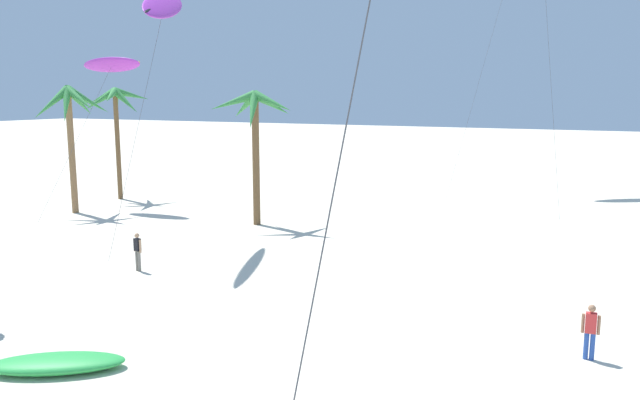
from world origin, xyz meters
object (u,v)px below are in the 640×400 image
person_far_watcher (590,330)px  flying_kite_5 (164,5)px  palm_tree_1 (69,110)px  grounded_kite_2 (56,363)px  person_foreground_walker (138,250)px  palm_tree_2 (255,119)px  palm_tree_0 (115,106)px  flying_kite_2 (111,65)px

person_far_watcher → flying_kite_5: bearing=163.7°
palm_tree_1 → grounded_kite_2: (18.01, -17.05, -6.32)m
person_foreground_walker → palm_tree_1: bearing=147.1°
palm_tree_1 → flying_kite_5: 12.90m
grounded_kite_2 → person_far_watcher: (13.05, 7.37, 0.68)m
person_foreground_walker → person_far_watcher: person_foreground_walker is taller
flying_kite_5 → grounded_kite_2: (6.85, -13.18, -11.51)m
palm_tree_1 → person_far_watcher: palm_tree_1 is taller
palm_tree_2 → grounded_kite_2: size_ratio=2.03×
palm_tree_0 → palm_tree_1: size_ratio=0.99×
grounded_kite_2 → flying_kite_2: bearing=130.6°
palm_tree_0 → flying_kite_5: size_ratio=0.61×
palm_tree_0 → person_foreground_walker: bearing=-43.7°
flying_kite_2 → flying_kite_5: 12.47m
palm_tree_0 → grounded_kite_2: size_ratio=2.10×
person_far_watcher → flying_kite_2: bearing=157.4°
flying_kite_2 → flying_kite_5: flying_kite_5 is taller
palm_tree_1 → flying_kite_2: 4.18m
palm_tree_0 → flying_kite_2: 4.35m
grounded_kite_2 → person_foreground_walker: size_ratio=2.28×
palm_tree_2 → grounded_kite_2: 20.80m
palm_tree_1 → grounded_kite_2: 25.59m
flying_kite_5 → person_far_watcher: (19.90, -5.82, -10.84)m
flying_kite_5 → person_far_watcher: bearing=-16.3°
palm_tree_1 → flying_kite_2: (0.92, 2.88, 2.89)m
flying_kite_5 → grounded_kite_2: size_ratio=3.44×
flying_kite_2 → person_foreground_walker: bearing=-43.0°
flying_kite_5 → palm_tree_2: bearing=77.9°
palm_tree_0 → grounded_kite_2: bearing=-49.1°
flying_kite_5 → person_far_watcher: size_ratio=8.03×
palm_tree_0 → flying_kite_2: bearing=-47.1°
person_far_watcher → palm_tree_0: bearing=155.1°
palm_tree_0 → palm_tree_2: size_ratio=1.03×
palm_tree_2 → person_foreground_walker: bearing=-86.5°
palm_tree_2 → person_far_watcher: size_ratio=4.74×
palm_tree_2 → grounded_kite_2: palm_tree_2 is taller
palm_tree_1 → grounded_kite_2: size_ratio=2.12×
palm_tree_1 → person_foreground_walker: palm_tree_1 is taller
person_foreground_walker → person_far_watcher: 18.01m
palm_tree_2 → flying_kite_2: bearing=176.1°
palm_tree_2 → person_foreground_walker: 11.81m
grounded_kite_2 → palm_tree_1: bearing=136.6°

